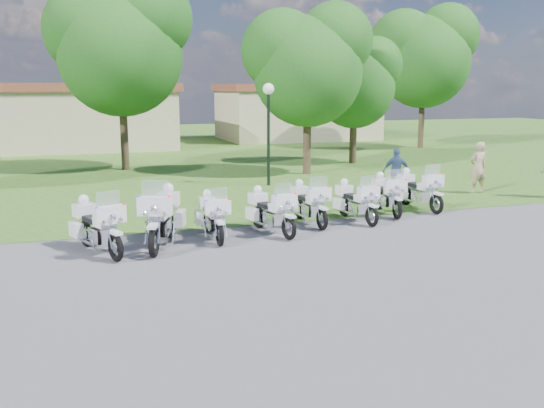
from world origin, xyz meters
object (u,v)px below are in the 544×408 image
object	(u,v)px
motorcycle_7	(418,189)
bystander_c	(396,171)
motorcycle_2	(212,215)
motorcycle_3	(271,210)
motorcycle_1	(163,216)
bystander_a	(478,168)
motorcycle_0	(97,225)
motorcycle_4	(308,203)
motorcycle_6	(387,194)
motorcycle_5	(355,201)
lamp_post	(268,108)

from	to	relation	value
motorcycle_7	bystander_c	size ratio (longest dim) A/B	1.36
motorcycle_2	motorcycle_3	xyz separation A→B (m)	(1.61, 0.05, 0.01)
motorcycle_1	motorcycle_2	size ratio (longest dim) A/B	1.18
motorcycle_2	bystander_a	xyz separation A→B (m)	(10.81, 3.43, 0.35)
motorcycle_0	motorcycle_4	bearing A→B (deg)	172.11
motorcycle_1	motorcycle_6	bearing A→B (deg)	-146.92
motorcycle_0	motorcycle_5	xyz separation A→B (m)	(7.35, 1.18, -0.07)
motorcycle_7	motorcycle_4	bearing A→B (deg)	8.09
motorcycle_1	bystander_a	xyz separation A→B (m)	(12.14, 3.78, 0.22)
bystander_a	motorcycle_1	bearing A→B (deg)	18.38
motorcycle_0	lamp_post	world-z (taller)	lamp_post
motorcycle_2	motorcycle_0	bearing A→B (deg)	11.55
motorcycle_2	bystander_c	world-z (taller)	bystander_c
motorcycle_0	motorcycle_4	world-z (taller)	motorcycle_0
motorcycle_5	bystander_c	size ratio (longest dim) A/B	1.26
motorcycle_4	motorcycle_5	world-z (taller)	motorcycle_4
motorcycle_2	bystander_a	world-z (taller)	bystander_a
motorcycle_1	motorcycle_5	world-z (taller)	motorcycle_1
motorcycle_0	motorcycle_6	world-z (taller)	motorcycle_0
motorcycle_5	bystander_c	distance (m)	4.99
motorcycle_1	motorcycle_6	distance (m)	7.38
motorcycle_4	bystander_a	bearing A→B (deg)	-163.45
lamp_post	bystander_c	xyz separation A→B (m)	(3.79, -3.38, -2.21)
motorcycle_6	motorcycle_5	bearing A→B (deg)	34.28
motorcycle_1	bystander_c	size ratio (longest dim) A/B	1.49
bystander_a	bystander_c	world-z (taller)	bystander_a
motorcycle_7	motorcycle_5	bearing A→B (deg)	15.78
motorcycle_0	motorcycle_2	xyz separation A→B (m)	(2.90, 0.50, -0.06)
lamp_post	bystander_a	world-z (taller)	lamp_post
motorcycle_2	motorcycle_3	bearing A→B (deg)	-176.33
motorcycle_0	motorcycle_6	bearing A→B (deg)	171.68
motorcycle_2	motorcycle_4	size ratio (longest dim) A/B	0.98
bystander_c	motorcycle_2	bearing A→B (deg)	46.63
lamp_post	motorcycle_6	bearing A→B (deg)	-74.61
motorcycle_1	motorcycle_7	xyz separation A→B (m)	(8.50, 1.98, -0.10)
motorcycle_0	motorcycle_5	world-z (taller)	motorcycle_0
motorcycle_2	motorcycle_5	world-z (taller)	motorcycle_2
motorcycle_1	motorcycle_2	distance (m)	1.38
motorcycle_7	lamp_post	xyz separation A→B (m)	(-3.06, 6.02, 2.41)
motorcycle_4	motorcycle_7	xyz separation A→B (m)	(4.17, 0.86, 0.03)
motorcycle_4	bystander_c	world-z (taller)	bystander_c
motorcycle_6	bystander_a	xyz separation A→B (m)	(4.96, 2.10, 0.33)
motorcycle_2	motorcycle_6	bearing A→B (deg)	-165.50
motorcycle_6	bystander_a	world-z (taller)	bystander_a
motorcycle_2	motorcycle_5	size ratio (longest dim) A/B	1.01
motorcycle_7	motorcycle_6	bearing A→B (deg)	9.66
motorcycle_3	bystander_a	bearing A→B (deg)	-172.26
motorcycle_0	lamp_post	distance (m)	11.02
motorcycle_0	motorcycle_1	size ratio (longest dim) A/B	0.90
motorcycle_0	motorcycle_7	world-z (taller)	motorcycle_0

